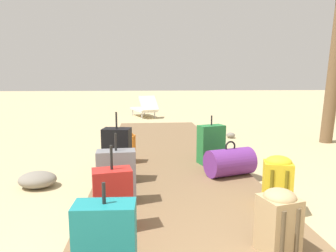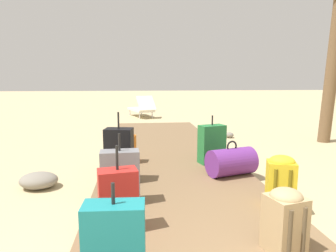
% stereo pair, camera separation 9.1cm
% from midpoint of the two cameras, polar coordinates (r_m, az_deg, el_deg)
% --- Properties ---
extents(ground_plane, '(60.00, 60.00, 0.00)m').
position_cam_midpoint_polar(ground_plane, '(4.54, 0.60, -9.26)').
color(ground_plane, tan).
extents(boardwalk, '(2.14, 8.02, 0.08)m').
position_cam_midpoint_polar(boardwalk, '(5.30, -0.37, -6.14)').
color(boardwalk, brown).
rests_on(boardwalk, ground).
extents(backpack_tan, '(0.32, 0.32, 0.51)m').
position_cam_midpoint_polar(backpack_tan, '(2.60, 20.12, -15.98)').
color(backpack_tan, tan).
rests_on(backpack_tan, boardwalk).
extents(backpack_orange, '(0.35, 0.26, 0.52)m').
position_cam_midpoint_polar(backpack_orange, '(4.91, -8.51, -3.72)').
color(backpack_orange, orange).
rests_on(backpack_orange, boardwalk).
extents(suitcase_red, '(0.37, 0.27, 0.77)m').
position_cam_midpoint_polar(suitcase_red, '(2.79, -10.28, -13.55)').
color(suitcase_red, red).
rests_on(suitcase_red, boardwalk).
extents(backpack_yellow, '(0.33, 0.30, 0.56)m').
position_cam_midpoint_polar(backpack_yellow, '(3.41, 19.66, -9.49)').
color(backpack_yellow, gold).
rests_on(backpack_yellow, boardwalk).
extents(suitcase_black, '(0.38, 0.29, 0.92)m').
position_cam_midpoint_polar(suitcase_black, '(4.01, -9.76, -5.43)').
color(suitcase_black, black).
rests_on(suitcase_black, boardwalk).
extents(suitcase_teal, '(0.41, 0.23, 0.68)m').
position_cam_midpoint_polar(suitcase_teal, '(2.18, -11.26, -20.69)').
color(suitcase_teal, '#197A7F').
rests_on(suitcase_teal, boardwalk).
extents(suitcase_grey, '(0.42, 0.23, 0.77)m').
position_cam_midpoint_polar(suitcase_grey, '(3.34, -9.74, -9.45)').
color(suitcase_grey, slate).
rests_on(suitcase_grey, boardwalk).
extents(duffel_bag_purple, '(0.73, 0.55, 0.49)m').
position_cam_midpoint_polar(duffel_bag_purple, '(4.34, 11.19, -6.58)').
color(duffel_bag_purple, '#6B2D84').
rests_on(duffel_bag_purple, boardwalk).
extents(suitcase_green, '(0.45, 0.33, 0.76)m').
position_cam_midpoint_polar(suitcase_green, '(4.88, 7.67, -3.37)').
color(suitcase_green, '#237538').
rests_on(suitcase_green, boardwalk).
extents(lounge_chair, '(1.07, 1.65, 0.79)m').
position_cam_midpoint_polar(lounge_chair, '(11.20, -5.15, 3.35)').
color(lounge_chair, white).
rests_on(lounge_chair, ground).
extents(rock_right_near, '(0.26, 0.25, 0.14)m').
position_cam_midpoint_polar(rock_right_near, '(7.43, 11.08, -1.67)').
color(rock_right_near, gray).
rests_on(rock_right_near, ground).
extents(rock_left_far, '(0.53, 0.46, 0.21)m').
position_cam_midpoint_polar(rock_left_far, '(4.38, -23.63, -9.31)').
color(rock_left_far, gray).
rests_on(rock_left_far, ground).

